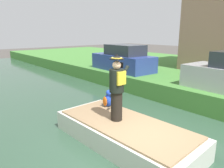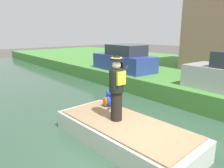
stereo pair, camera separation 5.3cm
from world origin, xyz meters
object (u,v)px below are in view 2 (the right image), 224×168
at_px(boat, 124,133).
at_px(person_pirate, 117,88).
at_px(parrot_plush, 109,99).
at_px(parked_car_blue, 124,60).

height_order(boat, person_pirate, person_pirate).
xyz_separation_m(boat, person_pirate, (-0.05, 0.27, 1.23)).
distance_m(parrot_plush, parked_car_blue, 5.83).
bearing_deg(parked_car_blue, person_pirate, -135.09).
bearing_deg(person_pirate, parrot_plush, 69.02).
bearing_deg(parked_car_blue, parrot_plush, -138.39).
relative_size(person_pirate, parrot_plush, 3.25).
xyz_separation_m(parrot_plush, parked_car_blue, (4.34, 3.85, 0.58)).
bearing_deg(boat, parked_car_blue, 46.76).
xyz_separation_m(boat, parked_car_blue, (4.83, 5.13, 1.14)).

